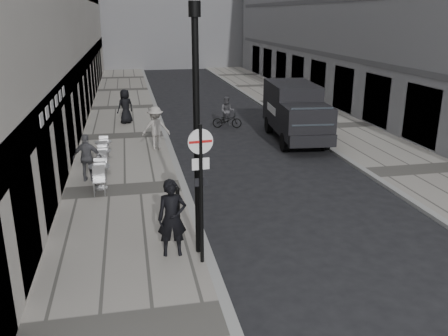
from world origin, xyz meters
The scene contains 15 objects.
sidewalk centered at (-2.00, 18.00, 0.06)m, with size 4.00×60.00×0.12m, color gray.
far_sidewalk centered at (9.00, 18.00, 0.06)m, with size 4.00×60.00×0.12m, color gray.
walking_man centered at (-0.84, 5.45, 1.09)m, with size 0.70×0.46×1.93m, color black.
sign_post centered at (-0.20, 4.94, 2.27)m, with size 0.58×0.13×3.36m.
lamppost centered at (-0.20, 5.49, 3.41)m, with size 0.27×0.27×5.92m.
bollard_near centered at (-0.60, 6.84, 0.60)m, with size 0.13×0.13×0.97m, color black.
bollard_far centered at (-0.49, 7.62, 0.56)m, with size 0.12×0.12×0.89m, color black.
panel_van centered at (6.02, 16.01, 1.48)m, with size 2.55×5.75×2.63m.
cyclist centered at (3.38, 19.12, 0.65)m, with size 1.63×0.92×1.66m.
pedestrian_a centered at (-3.24, 11.50, 0.97)m, with size 1.00×0.42×1.70m, color #515055.
pedestrian_b centered at (-0.60, 15.28, 1.05)m, with size 1.21×0.69×1.87m, color #A69F99.
pedestrian_c centered at (-1.88, 20.79, 1.04)m, with size 0.90×0.59×1.84m, color black.
cafe_table_near centered at (-2.80, 12.74, 0.56)m, with size 0.68×1.53×0.87m.
cafe_table_mid centered at (-2.80, 10.62, 0.60)m, with size 0.73×1.65×0.94m.
cafe_table_far centered at (-2.80, 14.10, 0.56)m, with size 0.68×1.53×0.87m.
Camera 1 is at (-1.70, -5.06, 5.75)m, focal length 38.00 mm.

